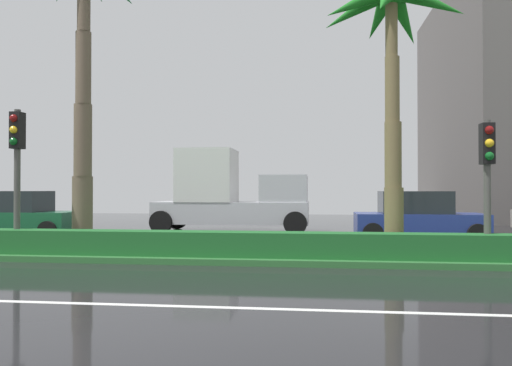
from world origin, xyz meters
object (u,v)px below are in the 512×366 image
at_px(box_truck_lead, 230,195).
at_px(palm_tree_mid_left, 85,11).
at_px(car_in_traffic_second, 418,217).
at_px(traffic_signal_median_right, 487,164).
at_px(palm_tree_centre_left, 391,28).
at_px(traffic_signal_median_left, 17,154).
at_px(car_in_traffic_leading, 17,215).

bearing_deg(box_truck_lead, palm_tree_mid_left, -109.91).
height_order(box_truck_lead, car_in_traffic_second, box_truck_lead).
bearing_deg(box_truck_lead, traffic_signal_median_right, -48.41).
height_order(palm_tree_centre_left, car_in_traffic_second, palm_tree_centre_left).
bearing_deg(traffic_signal_median_right, car_in_traffic_second, 95.28).
distance_m(traffic_signal_median_left, traffic_signal_median_right, 11.74).
height_order(car_in_traffic_leading, car_in_traffic_second, same).
bearing_deg(car_in_traffic_leading, traffic_signal_median_left, -57.81).
relative_size(palm_tree_centre_left, car_in_traffic_leading, 1.69).
height_order(palm_tree_centre_left, car_in_traffic_leading, palm_tree_centre_left).
bearing_deg(palm_tree_centre_left, traffic_signal_median_left, -174.46).
bearing_deg(traffic_signal_median_left, palm_tree_centre_left, 5.54).
relative_size(palm_tree_mid_left, traffic_signal_median_left, 2.29).
relative_size(car_in_traffic_leading, box_truck_lead, 0.67).
height_order(palm_tree_centre_left, traffic_signal_median_left, palm_tree_centre_left).
distance_m(car_in_traffic_leading, car_in_traffic_second, 14.46).
xyz_separation_m(palm_tree_centre_left, traffic_signal_median_left, (-9.69, -0.94, -3.23)).
bearing_deg(car_in_traffic_leading, traffic_signal_median_right, -18.91).
distance_m(car_in_traffic_leading, box_truck_lead, 8.18).
height_order(palm_tree_mid_left, palm_tree_centre_left, palm_tree_mid_left).
bearing_deg(car_in_traffic_second, box_truck_lead, 156.83).
height_order(palm_tree_mid_left, box_truck_lead, palm_tree_mid_left).
height_order(car_in_traffic_leading, box_truck_lead, box_truck_lead).
relative_size(traffic_signal_median_right, car_in_traffic_second, 0.76).
bearing_deg(box_truck_lead, palm_tree_centre_left, -54.01).
xyz_separation_m(palm_tree_mid_left, palm_tree_centre_left, (8.27, 0.06, -0.78)).
xyz_separation_m(palm_tree_centre_left, car_in_traffic_leading, (-12.92, 4.19, -5.12)).
relative_size(traffic_signal_median_right, box_truck_lead, 0.51).
xyz_separation_m(palm_tree_mid_left, traffic_signal_median_right, (10.32, -0.87, -4.33)).
xyz_separation_m(traffic_signal_median_left, car_in_traffic_second, (11.23, 5.50, -1.89)).
relative_size(palm_tree_centre_left, traffic_signal_median_right, 2.24).
relative_size(traffic_signal_median_right, car_in_traffic_leading, 0.76).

